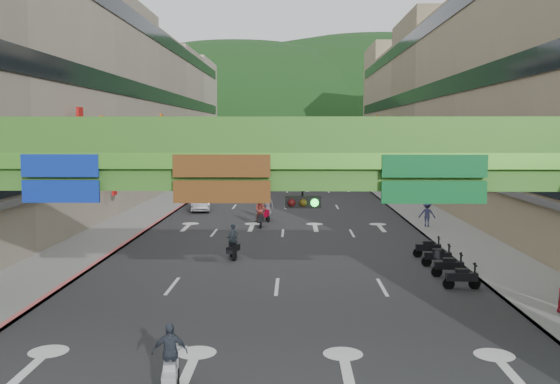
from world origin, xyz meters
name	(u,v)px	position (x,y,z in m)	size (l,w,h in m)	color
road_slab	(287,195)	(0.00, 50.00, 0.01)	(18.00, 140.00, 0.02)	#28282B
sidewalk_left	(181,194)	(-11.00, 50.00, 0.07)	(4.00, 140.00, 0.15)	gray
sidewalk_right	(394,195)	(11.00, 50.00, 0.07)	(4.00, 140.00, 0.15)	gray
curb_left	(199,194)	(-9.10, 50.00, 0.09)	(0.20, 140.00, 0.18)	#CC5959
curb_right	(375,195)	(9.10, 50.00, 0.09)	(0.20, 140.00, 0.18)	gray
building_row_left	(103,103)	(-18.93, 50.00, 9.46)	(12.80, 95.00, 19.00)	#9E937F
building_row_right	(474,103)	(18.93, 50.00, 9.46)	(12.80, 95.00, 19.00)	gray
overpass_near	(301,178)	(0.93, 5.38, 5.21)	(28.00, 12.27, 7.10)	#4C9E2D
overpass_far	(288,141)	(0.00, 65.00, 5.40)	(28.00, 2.20, 7.10)	#4C9E2D
hill_left	(238,154)	(-15.00, 160.00, 0.00)	(168.00, 140.00, 112.00)	#1C4419
hill_right	(372,152)	(25.00, 180.00, 0.00)	(208.00, 176.00, 128.00)	#1C4419
bunting_string	(284,141)	(0.00, 30.00, 5.96)	(26.00, 0.36, 0.47)	black
scooter_rider_near	(233,243)	(-2.44, 17.82, 0.85)	(0.71, 1.58, 1.87)	black
scooter_rider_mid	(261,212)	(-1.58, 28.52, 1.07)	(0.87, 1.60, 2.07)	black
scooter_rider_left	(170,360)	(-2.40, 1.00, 0.93)	(0.94, 1.60, 1.89)	#9A9AA3
scooter_rider_far	(268,207)	(-1.21, 31.43, 1.08)	(0.95, 1.60, 2.13)	maroon
parked_scooter_row	(443,261)	(7.80, 15.09, 0.52)	(1.60, 7.15, 1.08)	black
car_silver	(201,202)	(-7.00, 37.22, 0.72)	(1.52, 4.36, 1.44)	#B7B6BF
car_yellow	(295,179)	(0.88, 62.10, 0.72)	(1.70, 4.23, 1.44)	#C87601
pedestrian_blue	(427,216)	(9.80, 28.16, 0.87)	(0.81, 0.52, 1.73)	navy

